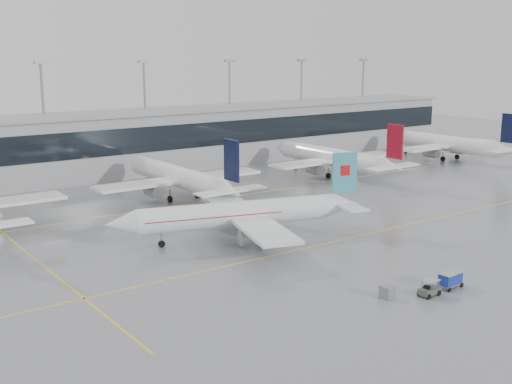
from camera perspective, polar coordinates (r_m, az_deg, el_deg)
ground at (r=81.89m, az=4.96°, el=-4.86°), size 320.00×320.00×0.00m
taxi_line_main at (r=81.89m, az=4.96°, el=-4.86°), size 120.00×0.25×0.01m
taxi_line_north at (r=105.56m, az=-5.75°, el=-0.98°), size 120.00×0.25×0.01m
taxi_line_cross at (r=80.67m, az=-18.93°, el=-5.76°), size 0.25×60.00×0.01m
terminal at (r=132.69m, az=-12.83°, el=4.12°), size 180.00×15.00×12.00m
terminal_glass at (r=125.65m, az=-11.49°, el=4.43°), size 180.00×0.20×5.00m
terminal_roof at (r=132.00m, az=-12.96°, el=6.78°), size 182.00×16.00×0.40m
light_masts at (r=137.42m, az=-13.98°, el=7.42°), size 156.40×1.00×22.60m
air_canada_jet at (r=83.92m, az=-1.09°, el=-1.97°), size 34.40×27.70×10.84m
parked_jet_c at (r=107.93m, az=-6.78°, el=1.30°), size 29.64×36.96×11.72m
parked_jet_d at (r=128.38m, az=6.98°, el=3.04°), size 29.64×36.96×11.72m
parked_jet_e at (r=154.15m, az=16.59°, el=4.15°), size 29.64×36.96×11.72m
baggage_tug at (r=67.76m, az=15.14°, el=-8.44°), size 3.38×1.52×1.63m
baggage_cart at (r=70.43m, az=16.89°, el=-7.38°), size 2.84×1.69×1.70m
gse_unit at (r=66.19m, az=11.57°, el=-8.69°), size 1.49×1.42×1.29m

